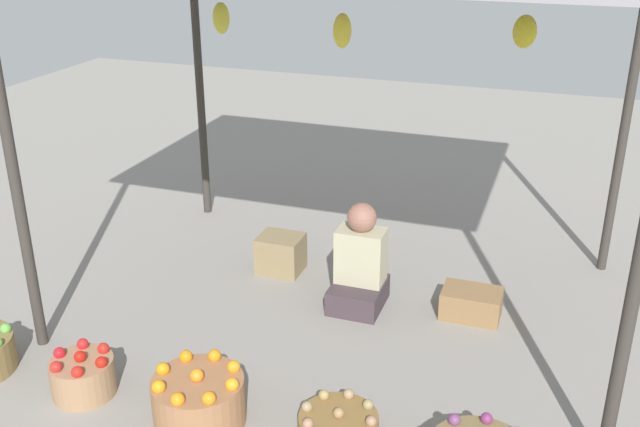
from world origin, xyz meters
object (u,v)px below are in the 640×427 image
at_px(basket_red_tomatoes, 83,375).
at_px(wooden_crate_near_vendor, 281,254).
at_px(wooden_crate_stacked_rear, 471,303).
at_px(vendor_person, 360,267).
at_px(basket_oranges, 199,400).

bearing_deg(basket_red_tomatoes, wooden_crate_near_vendor, 74.50).
bearing_deg(basket_red_tomatoes, wooden_crate_stacked_rear, 39.00).
bearing_deg(vendor_person, wooden_crate_near_vendor, 157.96).
height_order(basket_oranges, wooden_crate_stacked_rear, basket_oranges).
height_order(basket_red_tomatoes, wooden_crate_near_vendor, wooden_crate_near_vendor).
bearing_deg(wooden_crate_stacked_rear, basket_red_tomatoes, -141.00).
bearing_deg(basket_red_tomatoes, vendor_person, 51.23).
relative_size(vendor_person, wooden_crate_near_vendor, 2.30).
relative_size(wooden_crate_near_vendor, wooden_crate_stacked_rear, 0.83).
bearing_deg(basket_red_tomatoes, basket_oranges, -0.44).
bearing_deg(vendor_person, basket_oranges, -106.87).
bearing_deg(basket_oranges, vendor_person, 73.13).
height_order(basket_oranges, wooden_crate_near_vendor, basket_oranges).
bearing_deg(wooden_crate_stacked_rear, wooden_crate_near_vendor, 172.58).
height_order(basket_red_tomatoes, basket_oranges, basket_oranges).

